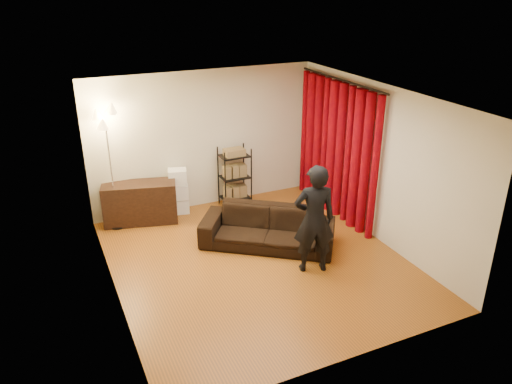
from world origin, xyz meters
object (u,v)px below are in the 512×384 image
sofa (268,228)px  media_cabinet (140,203)px  floor_lamp (111,170)px  wire_shelf (235,177)px  person (314,219)px  storage_boxes (179,191)px

sofa → media_cabinet: (-1.78, 1.79, 0.06)m
sofa → floor_lamp: size_ratio=1.00×
wire_shelf → floor_lamp: floor_lamp is taller
sofa → wire_shelf: wire_shelf is taller
person → storage_boxes: bearing=-48.1°
sofa → person: size_ratio=1.28×
sofa → media_cabinet: 2.52m
storage_boxes → wire_shelf: wire_shelf is taller
sofa → media_cabinet: bearing=170.5°
floor_lamp → storage_boxes: bearing=3.9°
wire_shelf → person: bearing=-108.0°
sofa → media_cabinet: size_ratio=1.67×
media_cabinet → floor_lamp: size_ratio=0.60×
media_cabinet → floor_lamp: 0.86m
person → floor_lamp: size_ratio=0.79×
sofa → wire_shelf: (0.12, 1.76, 0.28)m
floor_lamp → person: bearing=-47.6°
media_cabinet → wire_shelf: 1.91m
person → wire_shelf: person is taller
sofa → floor_lamp: 2.97m
media_cabinet → floor_lamp: floor_lamp is taller
media_cabinet → wire_shelf: (1.90, -0.04, 0.22)m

